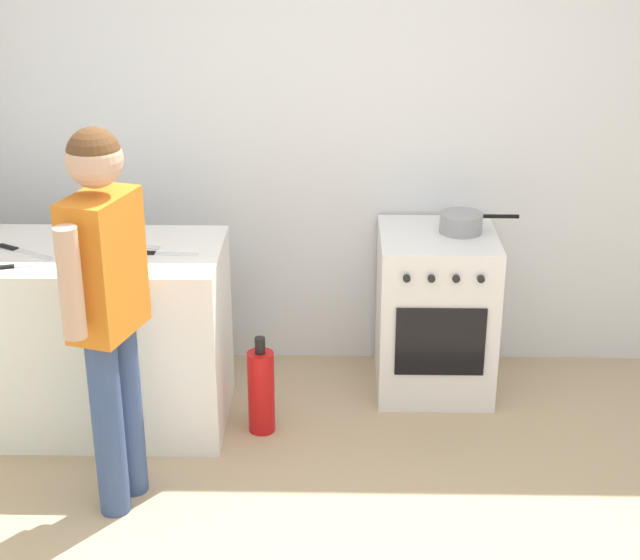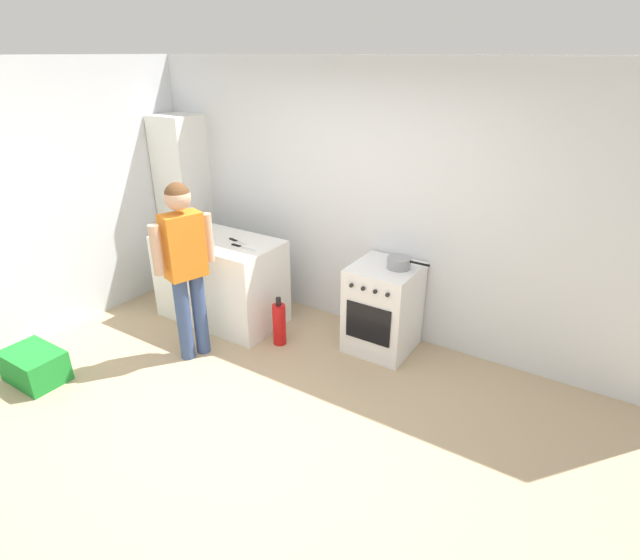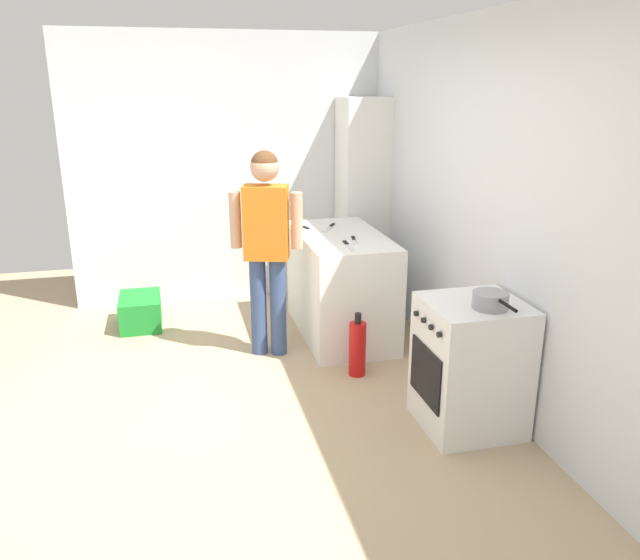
{
  "view_description": "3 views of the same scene",
  "coord_description": "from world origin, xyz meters",
  "views": [
    {
      "loc": [
        -0.16,
        -3.04,
        2.53
      ],
      "look_at": [
        -0.23,
        0.89,
        0.89
      ],
      "focal_mm": 55.0,
      "sensor_mm": 36.0,
      "label": 1
    },
    {
      "loc": [
        2.09,
        -2.24,
        2.62
      ],
      "look_at": [
        0.07,
        0.91,
        0.91
      ],
      "focal_mm": 28.0,
      "sensor_mm": 36.0,
      "label": 2
    },
    {
      "loc": [
        3.62,
        -0.21,
        2.16
      ],
      "look_at": [
        -0.18,
        0.72,
        0.89
      ],
      "focal_mm": 35.0,
      "sensor_mm": 36.0,
      "label": 3
    }
  ],
  "objects": [
    {
      "name": "knife_chef",
      "position": [
        -0.97,
        1.15,
        0.9
      ],
      "size": [
        0.31,
        0.05,
        0.01
      ],
      "color": "silver",
      "rests_on": "counter_unit"
    },
    {
      "name": "larder_cabinet",
      "position": [
        -2.3,
        1.68,
        1.0
      ],
      "size": [
        0.48,
        0.44,
        2.0
      ],
      "primitive_type": "cube",
      "color": "white",
      "rests_on": "ground"
    },
    {
      "name": "oven_left",
      "position": [
        0.35,
        1.58,
        0.43
      ],
      "size": [
        0.59,
        0.62,
        0.85
      ],
      "color": "white",
      "rests_on": "ground"
    },
    {
      "name": "counter_unit",
      "position": [
        -1.35,
        1.2,
        0.45
      ],
      "size": [
        1.3,
        0.7,
        0.9
      ],
      "primitive_type": "cube",
      "color": "white",
      "rests_on": "ground"
    },
    {
      "name": "person",
      "position": [
        -1.08,
        0.51,
        0.99
      ],
      "size": [
        0.29,
        0.55,
        1.65
      ],
      "color": "#384C7A",
      "rests_on": "ground"
    },
    {
      "name": "ground_plane",
      "position": [
        0.0,
        0.0,
        0.0
      ],
      "size": [
        8.0,
        8.0,
        0.0
      ],
      "primitive_type": "plane",
      "color": "tan"
    },
    {
      "name": "recycling_crate_lower",
      "position": [
        -1.95,
        -0.53,
        0.14
      ],
      "size": [
        0.52,
        0.36,
        0.28
      ],
      "primitive_type": "cube",
      "color": "#1E842D",
      "rests_on": "ground"
    },
    {
      "name": "back_wall",
      "position": [
        0.0,
        1.95,
        1.3
      ],
      "size": [
        6.0,
        0.1,
        2.6
      ],
      "primitive_type": "cube",
      "color": "silver",
      "rests_on": "ground"
    },
    {
      "name": "pot",
      "position": [
        0.47,
        1.61,
        0.9
      ],
      "size": [
        0.4,
        0.22,
        0.1
      ],
      "color": "gray",
      "rests_on": "oven_left"
    },
    {
      "name": "fire_extinguisher",
      "position": [
        -0.52,
        1.1,
        0.22
      ],
      "size": [
        0.13,
        0.13,
        0.5
      ],
      "color": "red",
      "rests_on": "ground"
    },
    {
      "name": "knife_carving",
      "position": [
        -1.61,
        1.16,
        0.9
      ],
      "size": [
        0.3,
        0.19,
        0.01
      ],
      "color": "silver",
      "rests_on": "counter_unit"
    },
    {
      "name": "side_wall_left",
      "position": [
        -2.6,
        0.4,
        1.3
      ],
      "size": [
        0.1,
        3.1,
        2.6
      ],
      "primitive_type": "cube",
      "color": "silver",
      "rests_on": "ground"
    },
    {
      "name": "knife_utility",
      "position": [
        -1.13,
        1.25,
        0.9
      ],
      "size": [
        0.25,
        0.08,
        0.01
      ],
      "color": "silver",
      "rests_on": "counter_unit"
    },
    {
      "name": "knife_paring",
      "position": [
        -1.62,
        0.97,
        0.91
      ],
      "size": [
        0.21,
        0.08,
        0.01
      ],
      "color": "silver",
      "rests_on": "counter_unit"
    }
  ]
}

